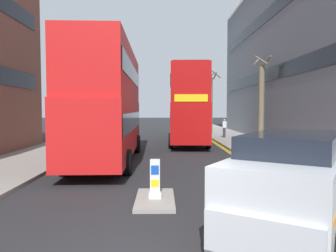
{
  "coord_description": "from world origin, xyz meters",
  "views": [
    {
      "loc": [
        0.19,
        -4.75,
        2.65
      ],
      "look_at": [
        0.5,
        11.0,
        1.8
      ],
      "focal_mm": 34.33,
      "sensor_mm": 36.0,
      "label": 1
    }
  ],
  "objects_px": {
    "keep_left_bollard": "(155,180)",
    "double_decker_bus_away": "(108,101)",
    "double_decker_bus_oncoming": "(188,104)",
    "pedestrian_far": "(224,128)",
    "taxi_minivan": "(291,184)"
  },
  "relations": [
    {
      "from": "keep_left_bollard",
      "to": "pedestrian_far",
      "type": "distance_m",
      "value": 19.61
    },
    {
      "from": "double_decker_bus_away",
      "to": "pedestrian_far",
      "type": "relative_size",
      "value": 6.7
    },
    {
      "from": "double_decker_bus_oncoming",
      "to": "pedestrian_far",
      "type": "bearing_deg",
      "value": 43.32
    },
    {
      "from": "keep_left_bollard",
      "to": "pedestrian_far",
      "type": "height_order",
      "value": "pedestrian_far"
    },
    {
      "from": "double_decker_bus_oncoming",
      "to": "taxi_minivan",
      "type": "distance_m",
      "value": 18.05
    },
    {
      "from": "double_decker_bus_away",
      "to": "pedestrian_far",
      "type": "bearing_deg",
      "value": 55.45
    },
    {
      "from": "taxi_minivan",
      "to": "pedestrian_far",
      "type": "height_order",
      "value": "taxi_minivan"
    },
    {
      "from": "keep_left_bollard",
      "to": "double_decker_bus_away",
      "type": "bearing_deg",
      "value": 109.59
    },
    {
      "from": "double_decker_bus_oncoming",
      "to": "pedestrian_far",
      "type": "height_order",
      "value": "double_decker_bus_oncoming"
    },
    {
      "from": "keep_left_bollard",
      "to": "double_decker_bus_away",
      "type": "height_order",
      "value": "double_decker_bus_away"
    },
    {
      "from": "double_decker_bus_away",
      "to": "taxi_minivan",
      "type": "xyz_separation_m",
      "value": [
        5.4,
        -9.38,
        -1.96
      ]
    },
    {
      "from": "double_decker_bus_oncoming",
      "to": "double_decker_bus_away",
      "type": "bearing_deg",
      "value": -118.69
    },
    {
      "from": "double_decker_bus_oncoming",
      "to": "pedestrian_far",
      "type": "xyz_separation_m",
      "value": [
        3.45,
        3.26,
        -2.04
      ]
    },
    {
      "from": "keep_left_bollard",
      "to": "double_decker_bus_away",
      "type": "distance_m",
      "value": 7.78
    },
    {
      "from": "keep_left_bollard",
      "to": "double_decker_bus_away",
      "type": "xyz_separation_m",
      "value": [
        -2.48,
        6.97,
        2.42
      ]
    }
  ]
}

